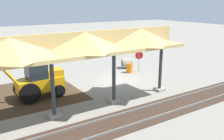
{
  "coord_description": "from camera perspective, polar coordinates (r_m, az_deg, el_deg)",
  "views": [
    {
      "loc": [
        11.84,
        16.97,
        6.49
      ],
      "look_at": [
        1.91,
        1.74,
        1.6
      ],
      "focal_mm": 40.0,
      "sensor_mm": 36.0,
      "label": 1
    }
  ],
  "objects": [
    {
      "name": "platform_canopy",
      "position": [
        14.91,
        -6.32,
        6.0
      ],
      "size": [
        13.78,
        3.2,
        4.9
      ],
      "color": "#9E998E",
      "rests_on": "ground"
    },
    {
      "name": "dirt_work_zone",
      "position": [
        19.17,
        -22.84,
        -5.97
      ],
      "size": [
        10.13,
        7.0,
        0.01
      ],
      "primitive_type": "cube",
      "color": "#42301E",
      "rests_on": "ground"
    },
    {
      "name": "traffic_barrel",
      "position": [
        24.04,
        4.0,
        0.46
      ],
      "size": [
        0.56,
        0.56,
        0.9
      ],
      "primitive_type": "cylinder",
      "color": "orange",
      "rests_on": "ground"
    },
    {
      "name": "ground_plane",
      "position": [
        21.69,
        1.71,
        -2.37
      ],
      "size": [
        120.0,
        120.0,
        0.0
      ],
      "primitive_type": "plane",
      "color": "gray"
    },
    {
      "name": "concrete_pipe",
      "position": [
        25.72,
        3.43,
        1.58
      ],
      "size": [
        1.37,
        1.38,
        1.03
      ],
      "color": "#9E9384",
      "rests_on": "ground"
    },
    {
      "name": "rail_tracks",
      "position": [
        17.06,
        14.42,
        -7.7
      ],
      "size": [
        60.0,
        2.58,
        0.15
      ],
      "color": "slate",
      "rests_on": "ground"
    },
    {
      "name": "backhoe",
      "position": [
        18.11,
        -16.59,
        -2.34
      ],
      "size": [
        5.06,
        1.79,
        2.82
      ],
      "color": "orange",
      "rests_on": "ground"
    },
    {
      "name": "stop_sign",
      "position": [
        24.23,
        6.2,
        2.9
      ],
      "size": [
        0.69,
        0.38,
        2.0
      ],
      "color": "gray",
      "rests_on": "ground"
    }
  ]
}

